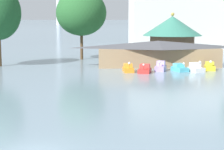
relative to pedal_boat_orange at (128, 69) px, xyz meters
The scene contains 10 objects.
pedal_boat_orange is the anchor object (origin of this frame).
pedal_boat_red 2.53m from the pedal_boat_orange, 23.93° to the right, with size 2.28×3.02×1.44m.
pedal_boat_lavender 4.97m from the pedal_boat_orange, ahead, with size 2.08×2.69×1.61m.
pedal_boat_cyan 7.68m from the pedal_boat_orange, ahead, with size 2.37×3.09×1.44m.
pedal_boat_white 9.94m from the pedal_boat_orange, ahead, with size 2.35×2.80×1.73m.
pedal_boat_yellow 12.53m from the pedal_boat_orange, ahead, with size 1.84×2.72×1.60m.
boathouse 8.47m from the pedal_boat_orange, 49.80° to the left, with size 20.96×6.42×4.17m.
green_roof_pavilion 25.57m from the pedal_boat_orange, 65.13° to the left, with size 12.04×12.04×8.84m.
shoreline_tree_mid 20.38m from the pedal_boat_orange, 114.08° to the left, with size 9.40×9.40×12.99m.
background_building_block 53.27m from the pedal_boat_orange, 64.51° to the left, with size 37.69×19.18×19.92m.
Camera 1 is at (4.13, -21.82, 8.02)m, focal length 62.29 mm.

